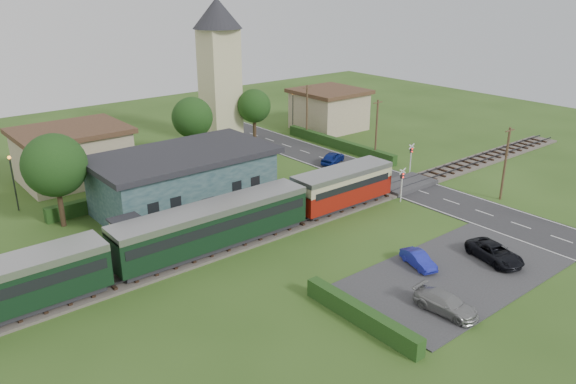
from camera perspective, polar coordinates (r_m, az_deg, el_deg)
ground at (r=49.51m, az=6.21°, el=-2.57°), size 120.00×120.00×0.00m
railway_track at (r=50.77m, az=4.62°, el=-1.77°), size 76.00×3.20×0.49m
road at (r=56.61m, az=13.38°, el=0.05°), size 6.00×70.00×0.05m
car_park at (r=41.70m, az=16.58°, el=-8.02°), size 17.00×9.00×0.08m
crossing_deck at (r=57.68m, az=11.84°, el=0.78°), size 6.20×3.40×0.45m
platform at (r=47.37m, az=-6.90°, el=-3.42°), size 30.00×3.00×0.45m
equipment_hut at (r=43.45m, az=-15.91°, el=-4.22°), size 2.30×2.30×2.55m
station_building at (r=51.14m, az=-10.53°, el=1.20°), size 16.00×9.00×5.30m
train at (r=41.47m, az=-11.28°, el=-4.38°), size 43.20×2.90×3.40m
church_tower at (r=71.16m, az=-7.03°, el=13.12°), size 6.00×6.00×17.60m
house_west at (r=61.64m, az=-21.03°, el=3.62°), size 10.80×8.80×5.50m
house_east at (r=78.44m, az=4.19°, el=8.41°), size 8.80×8.80×5.50m
hedge_carpark at (r=34.85m, az=7.46°, el=-12.30°), size 0.80×9.00×1.20m
hedge_roadside at (r=69.48m, az=5.17°, el=4.89°), size 0.80×18.00×1.20m
hedge_station at (r=55.61m, az=-12.67°, el=0.41°), size 22.00×0.80×1.30m
tree_a at (r=49.42m, az=-22.62°, el=2.52°), size 5.20×5.20×8.00m
tree_b at (r=64.32m, az=-9.70°, el=7.45°), size 4.60×4.60×7.34m
tree_c at (r=71.31m, az=-3.47°, el=8.71°), size 4.20×4.20×6.78m
utility_pole_b at (r=55.77m, az=21.20°, el=2.78°), size 1.40×0.22×7.00m
utility_pole_c at (r=64.70m, az=8.97°, el=6.30°), size 1.40×0.22×7.00m
utility_pole_d at (r=73.00m, az=1.94°, el=8.19°), size 1.40×0.22×7.00m
crossing_signal_near at (r=52.98m, az=11.51°, el=1.19°), size 0.84×0.28×3.28m
crossing_signal_far at (r=61.19m, az=12.40°, el=3.78°), size 0.84×0.28×3.28m
streetlamp_west at (r=55.23m, az=-26.15°, el=1.22°), size 0.30×0.30×5.15m
streetlamp_east at (r=77.98m, az=0.50°, el=8.58°), size 0.30×0.30×5.15m
car_on_road at (r=63.57m, az=4.57°, el=3.51°), size 4.22×3.03×1.33m
car_park_blue at (r=41.82m, az=13.11°, el=-6.68°), size 2.03×3.46×1.08m
car_park_silver at (r=36.85m, az=15.74°, el=-10.83°), size 2.02×4.33×1.22m
car_park_dark at (r=44.18m, az=20.27°, el=-5.81°), size 3.21×4.97×1.27m
pedestrian_near at (r=50.13m, az=-0.14°, el=-0.53°), size 0.73×0.62×1.70m
pedestrian_far at (r=43.77m, az=-14.91°, el=-4.39°), size 0.85×1.03×1.96m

